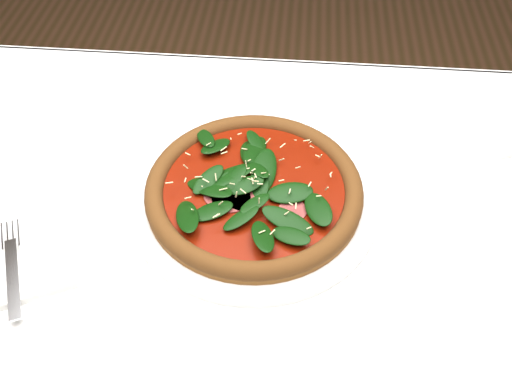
{
  "coord_description": "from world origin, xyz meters",
  "views": [
    {
      "loc": [
        0.07,
        -0.5,
        1.36
      ],
      "look_at": [
        0.02,
        0.05,
        0.77
      ],
      "focal_mm": 40.0,
      "sensor_mm": 36.0,
      "label": 1
    }
  ],
  "objects": [
    {
      "name": "fork",
      "position": [
        -0.28,
        -0.1,
        0.76
      ],
      "size": [
        0.08,
        0.16,
        0.0
      ],
      "rotation": [
        0.0,
        0.0,
        0.42
      ],
      "color": "silver",
      "rests_on": "napkin"
    },
    {
      "name": "plate",
      "position": [
        0.02,
        0.05,
        0.76
      ],
      "size": [
        0.36,
        0.36,
        0.02
      ],
      "color": "white",
      "rests_on": "dining_table"
    },
    {
      "name": "napkin",
      "position": [
        -0.27,
        -0.12,
        0.76
      ],
      "size": [
        0.16,
        0.13,
        0.01
      ],
      "primitive_type": "cube",
      "rotation": [
        0.0,
        0.0,
        0.46
      ],
      "color": "white",
      "rests_on": "dining_table"
    },
    {
      "name": "dining_table",
      "position": [
        0.0,
        0.0,
        0.65
      ],
      "size": [
        1.21,
        0.81,
        0.75
      ],
      "color": "white",
      "rests_on": "ground"
    },
    {
      "name": "pizza",
      "position": [
        0.02,
        0.05,
        0.78
      ],
      "size": [
        0.38,
        0.38,
        0.04
      ],
      "rotation": [
        0.0,
        0.0,
        -0.29
      ],
      "color": "#9D6A26",
      "rests_on": "plate"
    },
    {
      "name": "saucer_far",
      "position": [
        0.38,
        0.24,
        0.76
      ],
      "size": [
        0.14,
        0.14,
        0.01
      ],
      "color": "white",
      "rests_on": "dining_table"
    }
  ]
}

